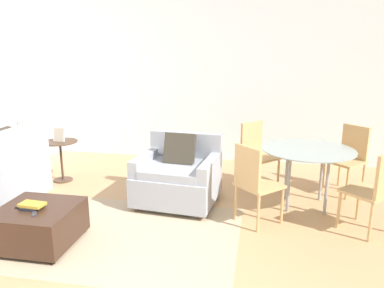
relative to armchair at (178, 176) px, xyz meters
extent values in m
plane|color=tan|center=(-0.04, -1.78, -0.34)|extent=(20.00, 20.00, 0.00)
cube|color=white|center=(-0.04, 2.00, 1.03)|extent=(12.00, 0.06, 2.75)
cube|color=tan|center=(-0.56, -0.96, -0.34)|extent=(2.77, 1.75, 0.00)
cube|color=beige|center=(-0.56, -1.61, -0.34)|extent=(2.71, 0.06, 0.00)
cube|color=beige|center=(-0.56, -1.40, -0.34)|extent=(2.71, 0.06, 0.00)
cube|color=beige|center=(-0.56, -1.18, -0.34)|extent=(2.71, 0.06, 0.00)
cube|color=beige|center=(-0.56, -0.96, -0.34)|extent=(2.71, 0.06, 0.00)
cube|color=beige|center=(-0.56, -0.74, -0.34)|extent=(2.71, 0.06, 0.00)
cube|color=beige|center=(-0.56, -0.52, -0.34)|extent=(2.71, 0.06, 0.00)
cube|color=beige|center=(-0.56, -0.30, -0.34)|extent=(2.71, 0.06, 0.00)
cube|color=#999EA8|center=(-2.27, 0.08, 0.24)|extent=(0.83, 0.12, 0.26)
cube|color=#999EA8|center=(0.00, -0.04, -0.11)|extent=(1.04, 0.96, 0.35)
cube|color=#999EA8|center=(-0.01, -0.07, 0.12)|extent=(0.79, 0.82, 0.10)
cube|color=#999EA8|center=(0.03, 0.33, 0.28)|extent=(0.96, 0.21, 0.42)
cube|color=#999EA8|center=(-0.42, 0.00, 0.17)|extent=(0.20, 0.81, 0.20)
cube|color=#999EA8|center=(0.41, -0.08, 0.17)|extent=(0.20, 0.81, 0.20)
cylinder|color=brown|center=(-0.43, -0.35, -0.31)|extent=(0.05, 0.05, 0.06)
cylinder|color=brown|center=(0.36, -0.43, -0.31)|extent=(0.05, 0.05, 0.06)
cylinder|color=brown|center=(-0.36, 0.35, -0.31)|extent=(0.05, 0.05, 0.06)
cylinder|color=brown|center=(0.43, 0.27, -0.31)|extent=(0.05, 0.05, 0.06)
cube|color=#383328|center=(0.01, 0.07, 0.34)|extent=(0.40, 0.25, 0.39)
cube|color=#382319|center=(-1.13, -1.28, -0.13)|extent=(0.73, 0.71, 0.35)
cylinder|color=black|center=(-0.81, -1.58, -0.32)|extent=(0.04, 0.04, 0.04)
cylinder|color=black|center=(-1.44, -0.97, -0.32)|extent=(0.04, 0.04, 0.04)
cylinder|color=black|center=(-0.81, -0.97, -0.32)|extent=(0.04, 0.04, 0.04)
cube|color=black|center=(-1.16, -1.30, 0.06)|extent=(0.17, 0.17, 0.03)
cube|color=gold|center=(-1.15, -1.30, 0.09)|extent=(0.25, 0.16, 0.03)
cube|color=#333338|center=(-1.29, -1.25, 0.05)|extent=(0.09, 0.15, 0.01)
cube|color=#333338|center=(-1.08, -1.39, 0.05)|extent=(0.12, 0.17, 0.01)
cylinder|color=maroon|center=(-2.43, 0.53, -0.18)|extent=(0.35, 0.35, 0.32)
cylinder|color=black|center=(-2.43, 0.53, -0.03)|extent=(0.33, 0.33, 0.02)
cone|color=#286033|center=(-2.39, 0.52, 0.25)|extent=(0.05, 0.09, 0.54)
cone|color=#286033|center=(-2.39, 0.58, 0.25)|extent=(0.09, 0.08, 0.55)
cone|color=#286033|center=(-2.43, 0.57, 0.31)|extent=(0.07, 0.04, 0.67)
cone|color=#286033|center=(-2.48, 0.60, 0.26)|extent=(0.07, 0.06, 0.57)
cone|color=#286033|center=(-2.51, 0.54, 0.24)|extent=(0.05, 0.11, 0.53)
cone|color=#286033|center=(-2.48, 0.46, 0.31)|extent=(0.12, 0.10, 0.66)
cone|color=#286033|center=(-2.43, 0.44, 0.30)|extent=(0.09, 0.04, 0.65)
cone|color=#286033|center=(-2.40, 0.50, 0.31)|extent=(0.09, 0.08, 0.66)
cylinder|color=#4C3828|center=(-1.84, 0.46, 0.25)|extent=(0.49, 0.49, 0.02)
cylinder|color=#4C3828|center=(-1.84, 0.46, -0.04)|extent=(0.04, 0.04, 0.56)
cylinder|color=#4C3828|center=(-1.84, 0.46, -0.33)|extent=(0.27, 0.27, 0.02)
cube|color=silver|center=(-1.84, 0.46, 0.36)|extent=(0.18, 0.05, 0.20)
cube|color=#B2A893|center=(-1.84, 0.45, 0.36)|extent=(0.15, 0.04, 0.18)
cube|color=silver|center=(-1.84, 0.49, 0.31)|extent=(0.02, 0.04, 0.10)
cylinder|color=#8C9E99|center=(1.55, 0.18, 0.38)|extent=(1.10, 1.10, 0.01)
cylinder|color=#99999E|center=(1.34, -0.04, 0.02)|extent=(0.04, 0.04, 0.72)
cylinder|color=#99999E|center=(1.77, -0.04, 0.02)|extent=(0.04, 0.04, 0.72)
cylinder|color=#99999E|center=(1.34, 0.39, 0.02)|extent=(0.04, 0.04, 0.72)
cylinder|color=#99999E|center=(1.77, 0.39, 0.02)|extent=(0.04, 0.04, 0.72)
cube|color=tan|center=(1.00, -0.38, 0.09)|extent=(0.59, 0.59, 0.03)
cube|color=tan|center=(0.87, -0.51, 0.33)|extent=(0.29, 0.29, 0.45)
cylinder|color=tan|center=(1.26, -0.38, -0.13)|extent=(0.03, 0.03, 0.42)
cylinder|color=tan|center=(1.00, -0.12, -0.13)|extent=(0.03, 0.03, 0.42)
cylinder|color=tan|center=(1.00, -0.63, -0.13)|extent=(0.03, 0.03, 0.42)
cylinder|color=tan|center=(0.75, -0.38, -0.13)|extent=(0.03, 0.03, 0.42)
cube|color=tan|center=(2.11, -0.38, 0.09)|extent=(0.59, 0.59, 0.03)
cylinder|color=tan|center=(2.11, -0.12, -0.13)|extent=(0.03, 0.03, 0.42)
cylinder|color=tan|center=(1.85, -0.38, -0.13)|extent=(0.03, 0.03, 0.42)
cylinder|color=tan|center=(2.11, -0.63, -0.13)|extent=(0.03, 0.03, 0.42)
cube|color=tan|center=(1.00, 0.73, 0.09)|extent=(0.59, 0.59, 0.03)
cube|color=tan|center=(0.87, 0.86, 0.33)|extent=(0.29, 0.29, 0.45)
cylinder|color=tan|center=(1.00, 0.47, -0.13)|extent=(0.03, 0.03, 0.42)
cylinder|color=tan|center=(1.26, 0.73, -0.13)|extent=(0.03, 0.03, 0.42)
cylinder|color=tan|center=(0.75, 0.73, -0.13)|extent=(0.03, 0.03, 0.42)
cylinder|color=tan|center=(1.00, 0.98, -0.13)|extent=(0.03, 0.03, 0.42)
cube|color=tan|center=(2.11, 0.73, 0.09)|extent=(0.59, 0.59, 0.03)
cube|color=tan|center=(2.24, 0.86, 0.33)|extent=(0.29, 0.29, 0.45)
cylinder|color=tan|center=(1.85, 0.73, -0.13)|extent=(0.03, 0.03, 0.42)
cylinder|color=tan|center=(2.11, 0.47, -0.13)|extent=(0.03, 0.03, 0.42)
cylinder|color=tan|center=(2.11, 0.98, -0.13)|extent=(0.03, 0.03, 0.42)
cylinder|color=tan|center=(2.36, 0.73, -0.13)|extent=(0.03, 0.03, 0.42)
camera|label=1|loc=(0.98, -4.31, 1.55)|focal=35.00mm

